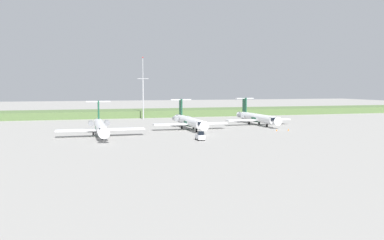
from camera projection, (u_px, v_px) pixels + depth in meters
The scene contains 9 objects.
ground_plane at pixel (178, 125), 137.33m from camera, with size 500.00×500.00×0.00m, color #9E9B96.
grass_berm at pixel (156, 113), 177.53m from camera, with size 320.00×20.00×2.95m, color #597542.
regional_jet_nearest at pixel (101, 126), 105.85m from camera, with size 22.81×31.00×9.00m.
regional_jet_second at pixel (189, 121), 122.35m from camera, with size 22.81×31.00×9.00m.
regional_jet_third at pixel (256, 117), 137.33m from camera, with size 22.81×31.00×9.00m.
antenna_mast at pixel (143, 94), 159.70m from camera, with size 4.40×0.50×24.98m.
baggage_tug at pixel (200, 136), 97.01m from camera, with size 1.72×3.20×2.30m.
safety_cone_front_marker at pixel (277, 130), 117.64m from camera, with size 0.44×0.44×0.55m, color orange.
safety_cone_mid_marker at pixel (288, 130), 118.47m from camera, with size 0.44×0.44×0.55m, color orange.
Camera 1 is at (-32.70, -102.84, 13.03)m, focal length 37.26 mm.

